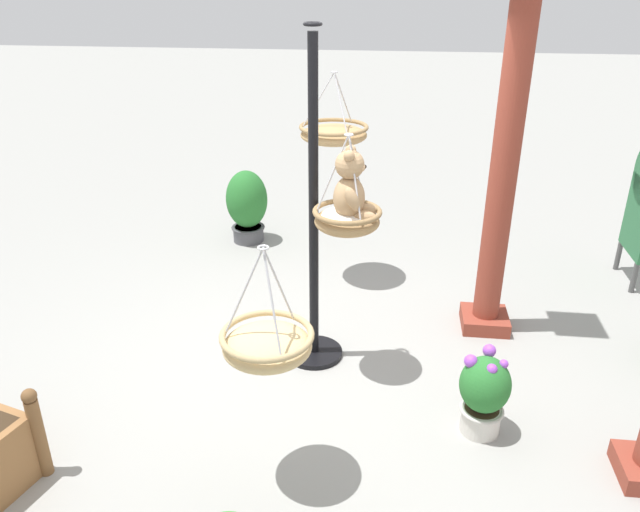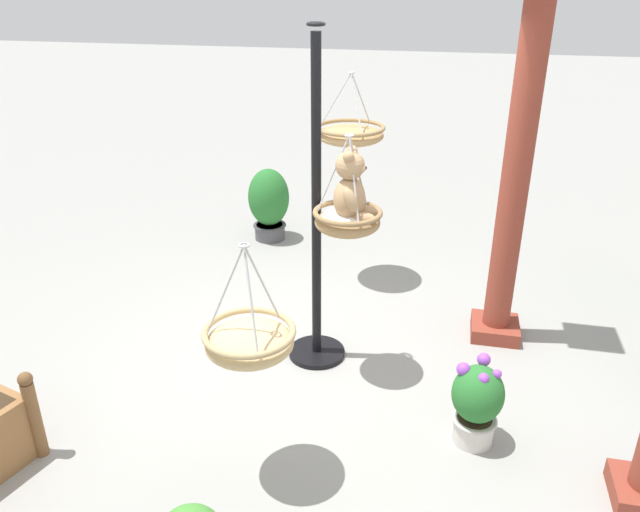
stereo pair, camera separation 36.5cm
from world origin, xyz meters
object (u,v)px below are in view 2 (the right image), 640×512
object	(u,v)px
hanging_basket_right_low	(249,340)
potted_plant_conical_shrub	(477,402)
teddy_bear	(352,190)
greenhouse_pillar_left	(516,173)
display_pole_central	(317,267)
potted_plant_small_succulent	(269,203)
hanging_basket_with_teddy	(347,220)
hanging_basket_left_high	(350,134)

from	to	relation	value
hanging_basket_right_low	potted_plant_conical_shrub	xyz separation A→B (m)	(-0.56, 1.28, -0.63)
teddy_bear	greenhouse_pillar_left	world-z (taller)	greenhouse_pillar_left
display_pole_central	potted_plant_conical_shrub	bearing A→B (deg)	58.07
display_pole_central	potted_plant_small_succulent	bearing A→B (deg)	-154.57
greenhouse_pillar_left	potted_plant_small_succulent	size ratio (longest dim) A/B	3.60
hanging_basket_with_teddy	greenhouse_pillar_left	bearing A→B (deg)	123.59
display_pole_central	hanging_basket_right_low	size ratio (longest dim) A/B	3.69
display_pole_central	potted_plant_conical_shrub	distance (m)	1.48
potted_plant_small_succulent	hanging_basket_with_teddy	bearing A→B (deg)	28.96
display_pole_central	hanging_basket_right_low	distance (m)	1.32
potted_plant_small_succulent	potted_plant_conical_shrub	distance (m)	3.64
hanging_basket_right_low	potted_plant_small_succulent	world-z (taller)	hanging_basket_right_low
teddy_bear	hanging_basket_right_low	world-z (taller)	teddy_bear
teddy_bear	hanging_basket_right_low	distance (m)	1.30
potted_plant_small_succulent	potted_plant_conical_shrub	world-z (taller)	potted_plant_small_succulent
hanging_basket_with_teddy	hanging_basket_right_low	bearing A→B (deg)	-16.02
display_pole_central	hanging_basket_left_high	world-z (taller)	display_pole_central
hanging_basket_with_teddy	potted_plant_small_succulent	distance (m)	2.74
hanging_basket_with_teddy	potted_plant_small_succulent	world-z (taller)	hanging_basket_with_teddy
greenhouse_pillar_left	hanging_basket_with_teddy	bearing A→B (deg)	-56.41
hanging_basket_left_high	potted_plant_conical_shrub	bearing A→B (deg)	29.39
teddy_bear	hanging_basket_right_low	bearing A→B (deg)	-17.10
potted_plant_conical_shrub	hanging_basket_right_low	bearing A→B (deg)	-66.35
hanging_basket_with_teddy	hanging_basket_left_high	distance (m)	1.56
display_pole_central	greenhouse_pillar_left	world-z (taller)	greenhouse_pillar_left
hanging_basket_right_low	potted_plant_conical_shrub	size ratio (longest dim) A/B	1.11
teddy_bear	greenhouse_pillar_left	distance (m)	1.33
hanging_basket_right_low	greenhouse_pillar_left	xyz separation A→B (m)	(-1.90, 1.46, 0.46)
hanging_basket_with_teddy	potted_plant_conical_shrub	size ratio (longest dim) A/B	1.13
hanging_basket_with_teddy	hanging_basket_left_high	world-z (taller)	hanging_basket_left_high
display_pole_central	teddy_bear	xyz separation A→B (m)	(0.15, 0.27, 0.66)
hanging_basket_with_teddy	greenhouse_pillar_left	size ratio (longest dim) A/B	0.24
hanging_basket_right_low	potted_plant_small_succulent	xyz separation A→B (m)	(-3.45, -0.94, -0.51)
potted_plant_conical_shrub	greenhouse_pillar_left	bearing A→B (deg)	172.23
display_pole_central	potted_plant_small_succulent	xyz separation A→B (m)	(-2.15, -1.02, -0.34)
display_pole_central	greenhouse_pillar_left	size ratio (longest dim) A/B	0.85
hanging_basket_with_teddy	hanging_basket_right_low	size ratio (longest dim) A/B	1.02
hanging_basket_right_low	display_pole_central	bearing A→B (deg)	176.44
potted_plant_conical_shrub	potted_plant_small_succulent	bearing A→B (deg)	-142.54
hanging_basket_with_teddy	teddy_bear	size ratio (longest dim) A/B	1.37
teddy_bear	display_pole_central	bearing A→B (deg)	-118.73
hanging_basket_with_teddy	greenhouse_pillar_left	distance (m)	1.37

